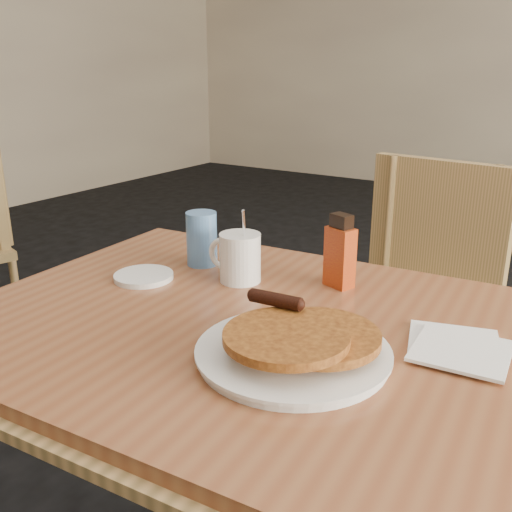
{
  "coord_description": "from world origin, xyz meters",
  "views": [
    {
      "loc": [
        0.55,
        -0.89,
        1.21
      ],
      "look_at": [
        -0.05,
        0.03,
        0.84
      ],
      "focal_mm": 40.0,
      "sensor_mm": 36.0,
      "label": 1
    }
  ],
  "objects_px": {
    "main_table": "(286,347)",
    "syrup_bottle": "(340,253)",
    "chair_main_far": "(422,293)",
    "blue_tumbler": "(202,239)",
    "pancake_plate": "(294,345)",
    "coffee_mug": "(239,257)"
  },
  "relations": [
    {
      "from": "coffee_mug",
      "to": "main_table",
      "type": "bearing_deg",
      "value": -32.24
    },
    {
      "from": "chair_main_far",
      "to": "syrup_bottle",
      "type": "xyz_separation_m",
      "value": [
        -0.04,
        -0.52,
        0.26
      ]
    },
    {
      "from": "chair_main_far",
      "to": "blue_tumbler",
      "type": "height_order",
      "value": "chair_main_far"
    },
    {
      "from": "main_table",
      "to": "syrup_bottle",
      "type": "xyz_separation_m",
      "value": [
        -0.01,
        0.24,
        0.12
      ]
    },
    {
      "from": "coffee_mug",
      "to": "pancake_plate",
      "type": "bearing_deg",
      "value": -37.63
    },
    {
      "from": "pancake_plate",
      "to": "coffee_mug",
      "type": "height_order",
      "value": "coffee_mug"
    },
    {
      "from": "main_table",
      "to": "blue_tumbler",
      "type": "distance_m",
      "value": 0.41
    },
    {
      "from": "chair_main_far",
      "to": "pancake_plate",
      "type": "height_order",
      "value": "chair_main_far"
    },
    {
      "from": "chair_main_far",
      "to": "pancake_plate",
      "type": "distance_m",
      "value": 0.88
    },
    {
      "from": "chair_main_far",
      "to": "blue_tumbler",
      "type": "distance_m",
      "value": 0.72
    },
    {
      "from": "pancake_plate",
      "to": "blue_tumbler",
      "type": "relative_size",
      "value": 2.5
    },
    {
      "from": "chair_main_far",
      "to": "syrup_bottle",
      "type": "relative_size",
      "value": 5.86
    },
    {
      "from": "blue_tumbler",
      "to": "syrup_bottle",
      "type": "bearing_deg",
      "value": 8.24
    },
    {
      "from": "chair_main_far",
      "to": "main_table",
      "type": "bearing_deg",
      "value": -84.39
    },
    {
      "from": "main_table",
      "to": "syrup_bottle",
      "type": "relative_size",
      "value": 8.4
    },
    {
      "from": "syrup_bottle",
      "to": "main_table",
      "type": "bearing_deg",
      "value": -68.55
    },
    {
      "from": "syrup_bottle",
      "to": "blue_tumbler",
      "type": "height_order",
      "value": "syrup_bottle"
    },
    {
      "from": "syrup_bottle",
      "to": "blue_tumbler",
      "type": "xyz_separation_m",
      "value": [
        -0.34,
        -0.05,
        -0.01
      ]
    },
    {
      "from": "main_table",
      "to": "syrup_bottle",
      "type": "distance_m",
      "value": 0.27
    },
    {
      "from": "chair_main_far",
      "to": "coffee_mug",
      "type": "bearing_deg",
      "value": -103.73
    },
    {
      "from": "coffee_mug",
      "to": "blue_tumbler",
      "type": "distance_m",
      "value": 0.14
    },
    {
      "from": "main_table",
      "to": "syrup_bottle",
      "type": "bearing_deg",
      "value": 92.19
    }
  ]
}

